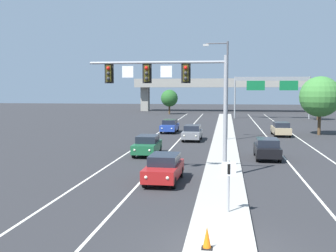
{
  "coord_description": "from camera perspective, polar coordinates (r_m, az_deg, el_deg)",
  "views": [
    {
      "loc": [
        0.14,
        -13.65,
        5.38
      ],
      "look_at": [
        -3.2,
        10.31,
        3.2
      ],
      "focal_mm": 44.58,
      "sensor_mm": 36.0,
      "label": 1
    }
  ],
  "objects": [
    {
      "name": "ground_plane",
      "position": [
        14.68,
        7.12,
        -16.4
      ],
      "size": [
        260.0,
        260.0,
        0.0
      ],
      "primitive_type": "plane",
      "color": "#28282B"
    },
    {
      "name": "median_island",
      "position": [
        32.1,
        7.6,
        -4.41
      ],
      "size": [
        2.4,
        110.0,
        0.15
      ],
      "primitive_type": "cube",
      "color": "#9E9B93",
      "rests_on": "ground"
    },
    {
      "name": "lane_stripe_oncoming_center",
      "position": [
        39.32,
        0.79,
        -2.71
      ],
      "size": [
        0.14,
        100.0,
        0.01
      ],
      "primitive_type": "cube",
      "color": "silver",
      "rests_on": "ground"
    },
    {
      "name": "lane_stripe_receding_center",
      "position": [
        39.29,
        14.54,
        -2.88
      ],
      "size": [
        0.14,
        100.0,
        0.01
      ],
      "primitive_type": "cube",
      "color": "silver",
      "rests_on": "ground"
    },
    {
      "name": "edge_stripe_left",
      "position": [
        39.87,
        -3.93,
        -2.61
      ],
      "size": [
        0.14,
        100.0,
        0.01
      ],
      "primitive_type": "cube",
      "color": "silver",
      "rests_on": "ground"
    },
    {
      "name": "edge_stripe_right",
      "position": [
        39.81,
        19.27,
        -2.9
      ],
      "size": [
        0.14,
        100.0,
        0.01
      ],
      "primitive_type": "cube",
      "color": "silver",
      "rests_on": "ground"
    },
    {
      "name": "overhead_signal_mast",
      "position": [
        25.28,
        1.06,
        5.49
      ],
      "size": [
        8.45,
        0.44,
        7.2
      ],
      "color": "gray",
      "rests_on": "median_island"
    },
    {
      "name": "median_sign_post",
      "position": [
        17.93,
        8.3,
        -7.13
      ],
      "size": [
        0.6,
        0.1,
        2.2
      ],
      "color": "gray",
      "rests_on": "median_island"
    },
    {
      "name": "street_lamp_median",
      "position": [
        43.25,
        7.79,
        5.65
      ],
      "size": [
        2.58,
        0.28,
        10.0
      ],
      "color": "#4C4C51",
      "rests_on": "median_island"
    },
    {
      "name": "car_oncoming_red",
      "position": [
        24.15,
        -0.56,
        -5.74
      ],
      "size": [
        1.91,
        4.5,
        1.58
      ],
      "color": "maroon",
      "rests_on": "ground"
    },
    {
      "name": "car_oncoming_green",
      "position": [
        33.82,
        -2.85,
        -2.61
      ],
      "size": [
        1.85,
        4.48,
        1.58
      ],
      "color": "#195633",
      "rests_on": "ground"
    },
    {
      "name": "car_oncoming_grey",
      "position": [
        43.33,
        3.33,
        -0.9
      ],
      "size": [
        1.87,
        4.49,
        1.58
      ],
      "color": "slate",
      "rests_on": "ground"
    },
    {
      "name": "car_oncoming_blue",
      "position": [
        50.92,
        0.23,
        0.02
      ],
      "size": [
        1.86,
        4.49,
        1.58
      ],
      "color": "navy",
      "rests_on": "ground"
    },
    {
      "name": "car_receding_black",
      "position": [
        32.82,
        13.39,
        -2.98
      ],
      "size": [
        1.86,
        4.48,
        1.58
      ],
      "color": "black",
      "rests_on": "ground"
    },
    {
      "name": "car_receding_tan",
      "position": [
        49.02,
        15.18,
        -0.37
      ],
      "size": [
        1.86,
        4.49,
        1.58
      ],
      "color": "tan",
      "rests_on": "ground"
    },
    {
      "name": "traffic_cone_median_nose",
      "position": [
        14.17,
        5.35,
        -15.0
      ],
      "size": [
        0.36,
        0.36,
        0.74
      ],
      "color": "black",
      "rests_on": "median_island"
    },
    {
      "name": "highway_sign_gantry",
      "position": [
        76.54,
        14.05,
        5.59
      ],
      "size": [
        13.28,
        0.42,
        7.5
      ],
      "color": "gray",
      "rests_on": "ground"
    },
    {
      "name": "overpass_bridge",
      "position": [
        98.77,
        7.89,
        5.34
      ],
      "size": [
        42.4,
        6.4,
        7.65
      ],
      "color": "gray",
      "rests_on": "ground"
    },
    {
      "name": "tree_far_right_c",
      "position": [
        51.24,
        20.08,
        3.78
      ],
      "size": [
        4.69,
        4.69,
        6.79
      ],
      "color": "#4C3823",
      "rests_on": "ground"
    },
    {
      "name": "tree_far_left_c",
      "position": [
        87.29,
        0.19,
        3.82
      ],
      "size": [
        3.55,
        3.55,
        5.13
      ],
      "color": "#4C3823",
      "rests_on": "ground"
    },
    {
      "name": "tree_far_right_a",
      "position": [
        75.68,
        19.86,
        3.34
      ],
      "size": [
        3.59,
        3.59,
        5.19
      ],
      "color": "#4C3823",
      "rests_on": "ground"
    }
  ]
}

